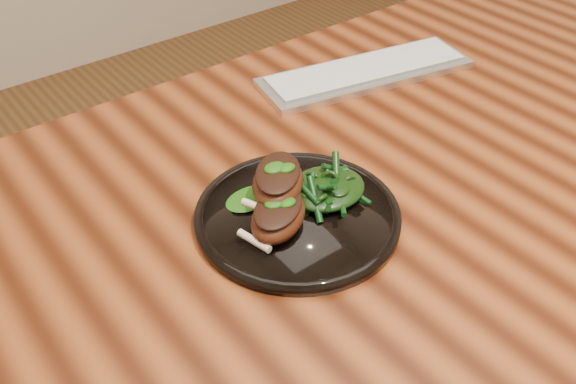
% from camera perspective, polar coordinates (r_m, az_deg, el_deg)
% --- Properties ---
extents(desk, '(1.60, 0.80, 0.75)m').
position_cam_1_polar(desk, '(0.99, 7.80, -1.31)').
color(desk, '#351306').
rests_on(desk, ground).
extents(plate, '(0.26, 0.26, 0.02)m').
position_cam_1_polar(plate, '(0.82, 0.86, -2.13)').
color(plate, black).
rests_on(plate, desk).
extents(lamb_chop_front, '(0.12, 0.11, 0.04)m').
position_cam_1_polar(lamb_chop_front, '(0.78, -0.90, -2.04)').
color(lamb_chop_front, '#481E0D').
rests_on(lamb_chop_front, plate).
extents(lamb_chop_back, '(0.12, 0.12, 0.04)m').
position_cam_1_polar(lamb_chop_back, '(0.80, -0.93, 1.02)').
color(lamb_chop_back, '#481E0D').
rests_on(lamb_chop_back, plate).
extents(herb_smear, '(0.07, 0.05, 0.00)m').
position_cam_1_polar(herb_smear, '(0.84, -3.31, -0.57)').
color(herb_smear, '#0E4006').
rests_on(herb_smear, plate).
extents(greens_heap, '(0.11, 0.10, 0.04)m').
position_cam_1_polar(greens_heap, '(0.84, 3.47, 0.72)').
color(greens_heap, black).
rests_on(greens_heap, plate).
extents(keyboard, '(0.40, 0.19, 0.02)m').
position_cam_1_polar(keyboard, '(1.15, 6.95, 10.56)').
color(keyboard, silver).
rests_on(keyboard, desk).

